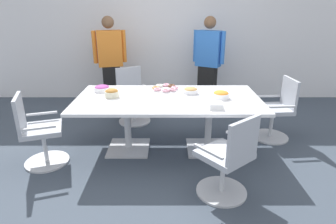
{
  "coord_description": "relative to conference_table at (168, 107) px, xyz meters",
  "views": [
    {
      "loc": [
        -0.0,
        -3.54,
        1.9
      ],
      "look_at": [
        0.0,
        0.0,
        0.55
      ],
      "focal_mm": 30.4,
      "sensor_mm": 36.0,
      "label": 1
    }
  ],
  "objects": [
    {
      "name": "person_standing_1",
      "position": [
        0.75,
        1.74,
        0.26
      ],
      "size": [
        0.57,
        0.41,
        1.7
      ],
      "rotation": [
        0.0,
        0.0,
        -3.65
      ],
      "color": "black",
      "rests_on": "ground"
    },
    {
      "name": "office_chair_1",
      "position": [
        -0.6,
        1.03,
        -0.22
      ],
      "size": [
        0.73,
        0.73,
        0.91
      ],
      "rotation": [
        0.0,
        0.0,
        -2.67
      ],
      "color": "silver",
      "rests_on": "ground"
    },
    {
      "name": "donut_platter",
      "position": [
        -0.04,
        0.39,
        0.15
      ],
      "size": [
        0.38,
        0.38,
        0.04
      ],
      "color": "white",
      "rests_on": "conference_table"
    },
    {
      "name": "office_chair_2",
      "position": [
        -1.6,
        -0.38,
        -0.22
      ],
      "size": [
        0.68,
        0.68,
        0.91
      ],
      "rotation": [
        0.0,
        0.0,
        -1.25
      ],
      "color": "silver",
      "rests_on": "ground"
    },
    {
      "name": "office_chair_0",
      "position": [
        1.6,
        0.37,
        -0.22
      ],
      "size": [
        0.58,
        0.58,
        0.91
      ],
      "rotation": [
        0.0,
        0.0,
        -4.63
      ],
      "color": "silver",
      "rests_on": "ground"
    },
    {
      "name": "person_standing_0",
      "position": [
        -1.07,
        1.75,
        0.26
      ],
      "size": [
        0.61,
        0.32,
        1.71
      ],
      "rotation": [
        0.0,
        0.0,
        -2.89
      ],
      "color": "black",
      "rests_on": "ground"
    },
    {
      "name": "back_wall",
      "position": [
        0.0,
        2.4,
        0.77
      ],
      "size": [
        8.0,
        0.1,
        2.8
      ],
      "primitive_type": "cube",
      "color": "white",
      "rests_on": "ground"
    },
    {
      "name": "office_chair_3",
      "position": [
        0.61,
        -1.03,
        -0.22
      ],
      "size": [
        0.76,
        0.76,
        0.91
      ],
      "rotation": [
        0.0,
        0.0,
        0.69
      ],
      "color": "silver",
      "rests_on": "ground"
    },
    {
      "name": "napkin_pile",
      "position": [
        0.56,
        -0.4,
        0.16
      ],
      "size": [
        0.16,
        0.16,
        0.07
      ],
      "primitive_type": "cube",
      "color": "white",
      "rests_on": "conference_table"
    },
    {
      "name": "snack_bowl_pretzels",
      "position": [
        -0.74,
        0.03,
        0.18
      ],
      "size": [
        0.19,
        0.19,
        0.12
      ],
      "color": "beige",
      "rests_on": "conference_table"
    },
    {
      "name": "snack_bowl_candy_mix",
      "position": [
        -0.93,
        0.31,
        0.17
      ],
      "size": [
        0.23,
        0.23,
        0.08
      ],
      "color": "white",
      "rests_on": "conference_table"
    },
    {
      "name": "snack_bowl_chips_orange",
      "position": [
        0.69,
        -0.02,
        0.17
      ],
      "size": [
        0.22,
        0.22,
        0.1
      ],
      "color": "white",
      "rests_on": "conference_table"
    },
    {
      "name": "conference_table",
      "position": [
        0.0,
        0.0,
        0.0
      ],
      "size": [
        2.4,
        1.2,
        0.75
      ],
      "color": "white",
      "rests_on": "ground"
    },
    {
      "name": "ground_plane",
      "position": [
        0.0,
        0.0,
        -0.63
      ],
      "size": [
        10.0,
        10.0,
        0.01
      ],
      "primitive_type": "cube",
      "color": "#3D4754"
    },
    {
      "name": "snack_bowl_cookies",
      "position": [
        0.31,
        0.19,
        0.17
      ],
      "size": [
        0.21,
        0.21,
        0.09
      ],
      "color": "white",
      "rests_on": "conference_table"
    }
  ]
}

